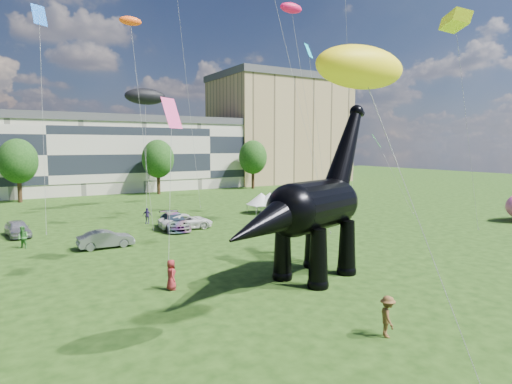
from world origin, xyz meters
TOP-DOWN VIEW (x-y plane):
  - ground at (0.00, 0.00)m, footprint 220.00×220.00m
  - terrace_row at (-8.00, 62.00)m, footprint 78.00×11.00m
  - apartment_block at (40.00, 65.00)m, footprint 28.00×18.00m
  - tree_mid_left at (-12.00, 53.00)m, footprint 5.20×5.20m
  - tree_mid_right at (8.00, 53.00)m, footprint 5.20×5.20m
  - tree_far_right at (26.00, 53.00)m, footprint 5.20×5.20m
  - dinosaur_sculpture at (1.36, 4.54)m, footprint 13.37×6.38m
  - car_silver at (-13.17, 27.17)m, footprint 2.25×4.41m
  - car_grey at (-7.43, 18.90)m, footprint 4.19×1.47m
  - car_white at (0.79, 22.92)m, footprint 5.36×2.90m
  - car_dark at (-0.30, 23.10)m, footprint 2.82×5.56m
  - gazebo_near at (12.05, 27.40)m, footprint 3.80×3.80m
  - gazebo_far at (12.87, 26.80)m, footprint 4.61×4.61m
  - visitors at (-2.09, 15.97)m, footprint 52.92×39.84m

SIDE VIEW (x-z plane):
  - ground at x=0.00m, z-range 0.00..0.00m
  - car_grey at x=-7.43m, z-range 0.00..1.38m
  - car_white at x=0.79m, z-range 0.00..1.43m
  - car_silver at x=-13.17m, z-range 0.00..1.44m
  - car_dark at x=-0.30m, z-range 0.00..1.55m
  - visitors at x=-2.09m, z-range -0.06..1.81m
  - gazebo_near at x=12.05m, z-range 0.49..2.90m
  - gazebo_far at x=12.87m, z-range 0.50..2.95m
  - dinosaur_sculpture at x=1.36m, z-range -1.36..9.72m
  - terrace_row at x=-8.00m, z-range 0.00..12.00m
  - tree_mid_left at x=-12.00m, z-range 1.57..11.01m
  - tree_mid_right at x=8.00m, z-range 1.57..11.01m
  - tree_far_right at x=26.00m, z-range 1.57..11.01m
  - apartment_block at x=40.00m, z-range 0.00..22.00m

